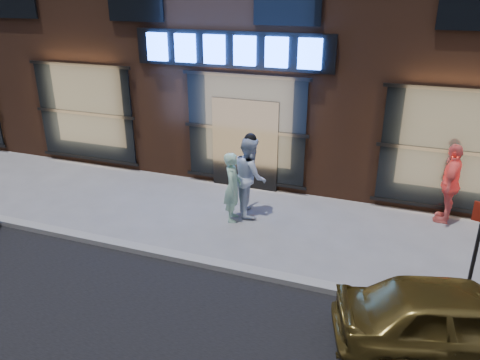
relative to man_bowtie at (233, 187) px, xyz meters
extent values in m
plane|color=slate|center=(-0.38, -2.01, -0.82)|extent=(90.00, 90.00, 0.00)
cube|color=gray|center=(-0.38, -2.01, -0.76)|extent=(60.00, 0.25, 0.12)
cube|color=black|center=(-0.78, 1.94, 2.78)|extent=(5.20, 0.06, 0.90)
cube|color=black|center=(-0.38, 1.91, 0.38)|extent=(1.80, 0.10, 2.40)
cube|color=#FFBF72|center=(-5.38, 1.97, 0.78)|extent=(3.00, 0.04, 2.60)
cube|color=black|center=(-5.38, 1.93, 0.78)|extent=(3.20, 0.06, 2.80)
cube|color=#FFBF72|center=(-0.38, 1.97, 0.78)|extent=(3.00, 0.04, 2.60)
cube|color=black|center=(-0.38, 1.93, 0.78)|extent=(3.20, 0.06, 2.80)
cube|color=#FFBF72|center=(4.62, 1.97, 0.78)|extent=(3.00, 0.04, 2.60)
cube|color=black|center=(4.62, 1.93, 0.78)|extent=(3.20, 0.06, 2.80)
cube|color=#2659FF|center=(-2.78, 1.87, 2.78)|extent=(0.55, 0.12, 0.70)
cube|color=#2659FF|center=(-1.98, 1.87, 2.78)|extent=(0.55, 0.12, 0.70)
cube|color=#2659FF|center=(-1.18, 1.87, 2.78)|extent=(0.55, 0.12, 0.70)
cube|color=#2659FF|center=(-0.38, 1.87, 2.78)|extent=(0.55, 0.12, 0.70)
cube|color=#2659FF|center=(0.42, 1.87, 2.78)|extent=(0.55, 0.12, 0.70)
cube|color=#2659FF|center=(1.22, 1.87, 2.78)|extent=(0.55, 0.12, 0.70)
imported|color=#AADFC5|center=(0.00, 0.00, 0.00)|extent=(0.52, 0.67, 1.64)
imported|color=white|center=(0.26, 0.46, 0.13)|extent=(1.06, 1.15, 1.90)
imported|color=#EC6A61|center=(4.63, 1.65, 0.11)|extent=(0.64, 1.15, 1.86)
imported|color=olive|center=(4.60, -2.95, -0.22)|extent=(3.75, 2.32, 1.19)
cylinder|color=#262628|center=(4.83, -1.79, 0.19)|extent=(0.06, 0.06, 2.01)
camera|label=1|loc=(3.53, -9.10, 4.22)|focal=35.00mm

